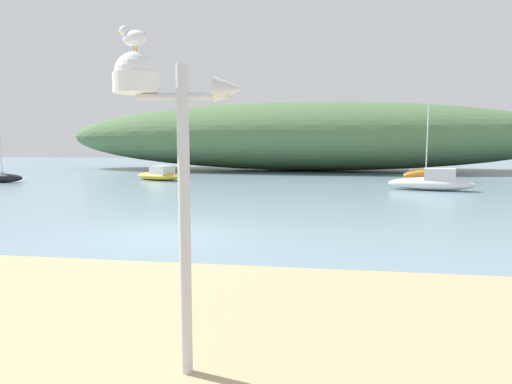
{
  "coord_description": "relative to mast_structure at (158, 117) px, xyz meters",
  "views": [
    {
      "loc": [
        4.42,
        -11.85,
        2.55
      ],
      "look_at": [
        2.14,
        2.84,
        0.92
      ],
      "focal_mm": 31.86,
      "sensor_mm": 36.0,
      "label": 1
    }
  ],
  "objects": [
    {
      "name": "ground_plane",
      "position": [
        -2.79,
        7.58,
        -2.8
      ],
      "size": [
        120.0,
        120.0,
        0.0
      ],
      "primitive_type": "plane",
      "color": "#7A99A8"
    },
    {
      "name": "sailboat_centre_water",
      "position": [
        8.28,
        27.68,
        -2.4
      ],
      "size": [
        3.78,
        2.94,
        4.97
      ],
      "color": "orange",
      "rests_on": "ground"
    },
    {
      "name": "distant_hill",
      "position": [
        -0.02,
        37.88,
        0.31
      ],
      "size": [
        45.62,
        12.9,
        6.2
      ],
      "primitive_type": "ellipsoid",
      "color": "#517547",
      "rests_on": "ground"
    },
    {
      "name": "mast_structure",
      "position": [
        0.0,
        0.0,
        0.0
      ],
      "size": [
        1.29,
        0.45,
        3.22
      ],
      "color": "silver",
      "rests_on": "beach_sand"
    },
    {
      "name": "sailboat_far_left",
      "position": [
        -18.78,
        21.73,
        -2.48
      ],
      "size": [
        2.69,
        1.03,
        3.29
      ],
      "color": "black",
      "rests_on": "ground"
    },
    {
      "name": "motorboat_mid_channel",
      "position": [
        7.25,
        20.96,
        -2.35
      ],
      "size": [
        4.55,
        2.22,
        1.18
      ],
      "color": "white",
      "rests_on": "ground"
    },
    {
      "name": "motorboat_by_sandbar",
      "position": [
        -9.54,
        24.99,
        -2.43
      ],
      "size": [
        4.01,
        2.9,
        0.98
      ],
      "color": "gold",
      "rests_on": "ground"
    },
    {
      "name": "seagull_on_radar",
      "position": [
        -0.24,
        0.0,
        0.76
      ],
      "size": [
        0.37,
        0.18,
        0.25
      ],
      "color": "orange",
      "rests_on": "mast_structure"
    }
  ]
}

